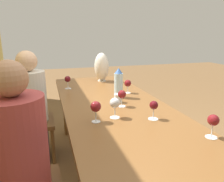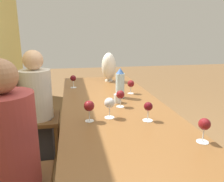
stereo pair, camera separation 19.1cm
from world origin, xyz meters
The scene contains 15 objects.
ground_plane centered at (0.00, 0.00, 0.00)m, with size 14.00×14.00×0.00m, color brown.
dining_table centered at (0.00, 0.00, 0.68)m, with size 2.34×0.87×0.76m.
water_bottle centered at (0.14, -0.10, 0.89)m, with size 0.08×0.08×0.28m.
water_tumbler centered at (-0.01, -0.04, 0.79)m, with size 0.07×0.07×0.08m.
vase centered at (0.89, -0.12, 0.94)m, with size 0.18×0.18×0.36m.
wine_glass_0 centered at (-0.12, -0.04, 0.86)m, with size 0.07×0.07×0.14m.
wine_glass_1 centered at (-0.38, 0.24, 0.86)m, with size 0.07×0.07×0.15m.
wine_glass_2 centered at (0.26, -0.24, 0.85)m, with size 0.07×0.07×0.14m.
wine_glass_3 centered at (-0.45, -0.16, 0.85)m, with size 0.07×0.07×0.13m.
wine_glass_4 centered at (0.62, 0.33, 0.86)m, with size 0.07×0.07×0.14m.
wine_glass_5 centered at (-0.35, 0.09, 0.86)m, with size 0.07×0.07×0.15m.
wine_glass_6 centered at (-0.80, -0.36, 0.86)m, with size 0.07×0.07×0.14m.
chair_far centered at (0.53, 0.79, 0.50)m, with size 0.44×0.44×0.94m.
person_near centered at (-0.57, 0.71, 0.66)m, with size 0.33×0.33×1.22m.
person_far centered at (0.53, 0.71, 0.64)m, with size 0.33×0.33×1.19m.
Camera 1 is at (-1.75, 0.53, 1.35)m, focal length 35.00 mm.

